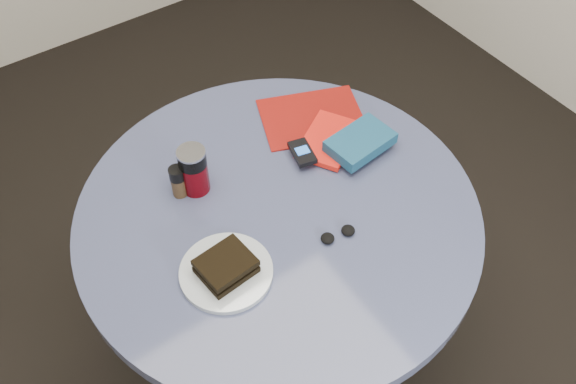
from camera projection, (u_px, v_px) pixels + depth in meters
ground at (281, 350)px, 2.15m from camera, size 4.00×4.00×0.00m
table at (279, 249)px, 1.70m from camera, size 1.00×1.00×0.75m
plate at (226, 272)px, 1.45m from camera, size 0.27×0.27×0.01m
sandwich at (226, 266)px, 1.43m from camera, size 0.13×0.11×0.04m
soda_can at (194, 170)px, 1.57m from camera, size 0.09×0.09×0.13m
pepper_grinder at (178, 181)px, 1.58m from camera, size 0.04×0.04×0.09m
magazine at (312, 117)px, 1.79m from camera, size 0.34×0.30×0.00m
red_book at (329, 140)px, 1.71m from camera, size 0.22×0.20×0.02m
novel at (360, 142)px, 1.68m from camera, size 0.18×0.13×0.03m
mp3_player at (302, 152)px, 1.66m from camera, size 0.07×0.10×0.02m
headphones at (338, 234)px, 1.52m from camera, size 0.09×0.05×0.02m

